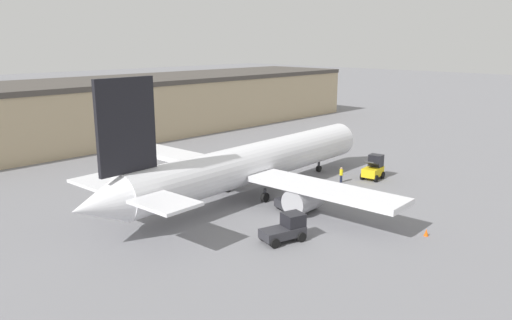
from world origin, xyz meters
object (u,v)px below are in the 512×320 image
baggage_tug (286,229)px  belt_loader_truck (374,168)px  safety_cone_near (426,233)px  pushback_tug (298,198)px  ground_crew_worker (341,174)px  airplane (249,164)px

baggage_tug → belt_loader_truck: 20.18m
baggage_tug → safety_cone_near: baggage_tug is taller
pushback_tug → ground_crew_worker: bearing=27.6°
airplane → safety_cone_near: 17.38m
belt_loader_truck → pushback_tug: bearing=173.7°
airplane → pushback_tug: (0.47, -5.76, -2.16)m
ground_crew_worker → safety_cone_near: (-7.81, -13.30, -0.60)m
airplane → pushback_tug: size_ratio=10.02×
airplane → pushback_tug: bearing=-88.6°
airplane → ground_crew_worker: (10.09, -3.69, -2.25)m
baggage_tug → belt_loader_truck: belt_loader_truck is taller
pushback_tug → baggage_tug: bearing=-131.9°
airplane → ground_crew_worker: airplane is taller
belt_loader_truck → safety_cone_near: 16.36m
airplane → safety_cone_near: airplane is taller
airplane → baggage_tug: bearing=-124.3°
ground_crew_worker → belt_loader_truck: belt_loader_truck is taller
ground_crew_worker → airplane: bearing=73.7°
baggage_tug → safety_cone_near: size_ratio=6.64×
airplane → safety_cone_near: (2.28, -16.99, -2.85)m
baggage_tug → safety_cone_near: 10.91m
ground_crew_worker → belt_loader_truck: 4.03m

